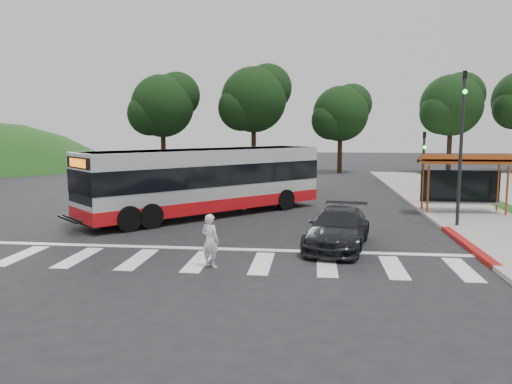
# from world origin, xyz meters

# --- Properties ---
(ground) EXTENTS (140.00, 140.00, 0.00)m
(ground) POSITION_xyz_m (0.00, 0.00, 0.00)
(ground) COLOR black
(ground) RESTS_ON ground
(sidewalk_east) EXTENTS (4.00, 40.00, 0.12)m
(sidewalk_east) POSITION_xyz_m (11.00, 8.00, 0.06)
(sidewalk_east) COLOR gray
(sidewalk_east) RESTS_ON ground
(curb_east) EXTENTS (0.30, 40.00, 0.15)m
(curb_east) POSITION_xyz_m (9.00, 8.00, 0.07)
(curb_east) COLOR #9E9991
(curb_east) RESTS_ON ground
(curb_east_red) EXTENTS (0.32, 6.00, 0.15)m
(curb_east_red) POSITION_xyz_m (9.00, -2.00, 0.08)
(curb_east_red) COLOR maroon
(curb_east_red) RESTS_ON ground
(crosswalk_ladder) EXTENTS (18.00, 2.60, 0.01)m
(crosswalk_ladder) POSITION_xyz_m (0.00, -5.00, 0.01)
(crosswalk_ladder) COLOR silver
(crosswalk_ladder) RESTS_ON ground
(bus_shelter) EXTENTS (4.20, 1.60, 2.86)m
(bus_shelter) POSITION_xyz_m (10.80, 5.10, 2.35)
(bus_shelter) COLOR #934318
(bus_shelter) RESTS_ON sidewalk_east
(traffic_signal_ne_tall) EXTENTS (0.18, 0.37, 6.50)m
(traffic_signal_ne_tall) POSITION_xyz_m (9.60, 1.49, 3.88)
(traffic_signal_ne_tall) COLOR black
(traffic_signal_ne_tall) RESTS_ON ground
(traffic_signal_ne_short) EXTENTS (0.18, 0.37, 4.00)m
(traffic_signal_ne_short) POSITION_xyz_m (9.60, 8.49, 2.48)
(traffic_signal_ne_short) COLOR black
(traffic_signal_ne_short) RESTS_ON ground
(tree_ne_a) EXTENTS (6.16, 5.74, 9.30)m
(tree_ne_a) POSITION_xyz_m (16.08, 28.06, 6.39)
(tree_ne_a) COLOR black
(tree_ne_a) RESTS_ON parking_lot
(tree_north_a) EXTENTS (6.60, 6.15, 10.17)m
(tree_north_a) POSITION_xyz_m (-1.92, 26.07, 6.92)
(tree_north_a) COLOR black
(tree_north_a) RESTS_ON ground
(tree_north_b) EXTENTS (5.72, 5.33, 8.43)m
(tree_north_b) POSITION_xyz_m (6.07, 28.06, 5.66)
(tree_north_b) COLOR black
(tree_north_b) RESTS_ON ground
(tree_north_c) EXTENTS (6.16, 5.74, 9.30)m
(tree_north_c) POSITION_xyz_m (-9.92, 24.06, 6.29)
(tree_north_c) COLOR black
(tree_north_c) RESTS_ON ground
(transit_bus) EXTENTS (10.49, 10.76, 3.19)m
(transit_bus) POSITION_xyz_m (-1.53, 3.43, 1.60)
(transit_bus) COLOR silver
(transit_bus) RESTS_ON ground
(pedestrian) EXTENTS (0.70, 0.60, 1.63)m
(pedestrian) POSITION_xyz_m (0.50, -5.58, 0.82)
(pedestrian) COLOR white
(pedestrian) RESTS_ON ground
(dark_sedan) EXTENTS (2.78, 4.99, 1.37)m
(dark_sedan) POSITION_xyz_m (4.44, -2.54, 0.68)
(dark_sedan) COLOR black
(dark_sedan) RESTS_ON ground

